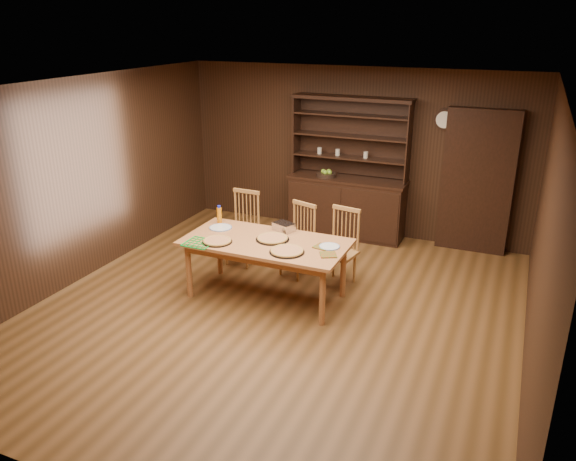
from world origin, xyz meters
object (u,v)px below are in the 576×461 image
at_px(dining_table, 266,247).
at_px(chair_right, 342,244).
at_px(chair_center, 300,237).
at_px(china_hutch, 347,199).
at_px(chair_left, 244,225).
at_px(juice_bottle, 219,215).

distance_m(dining_table, chair_right, 1.07).
relative_size(dining_table, chair_center, 2.00).
bearing_deg(china_hutch, chair_left, -122.40).
bearing_deg(chair_left, dining_table, -47.43).
bearing_deg(dining_table, china_hutch, 84.13).
bearing_deg(dining_table, chair_left, 130.87).
distance_m(chair_center, juice_bottle, 1.11).
xyz_separation_m(dining_table, chair_right, (0.72, 0.77, -0.14)).
bearing_deg(chair_right, chair_left, -173.88).
relative_size(dining_table, juice_bottle, 8.44).
bearing_deg(chair_left, chair_right, -2.05).
relative_size(china_hutch, chair_center, 2.20).
xyz_separation_m(china_hutch, chair_center, (-0.13, -1.65, -0.07)).
distance_m(chair_center, chair_right, 0.60).
distance_m(china_hutch, chair_center, 1.66).
height_order(chair_left, juice_bottle, chair_left).
xyz_separation_m(dining_table, chair_center, (0.12, 0.81, -0.15)).
bearing_deg(juice_bottle, chair_center, 25.99).
distance_m(china_hutch, dining_table, 2.47).
xyz_separation_m(chair_left, chair_right, (1.47, -0.10, -0.02)).
xyz_separation_m(china_hutch, chair_left, (-1.01, -1.59, -0.05)).
bearing_deg(juice_bottle, dining_table, -22.50).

